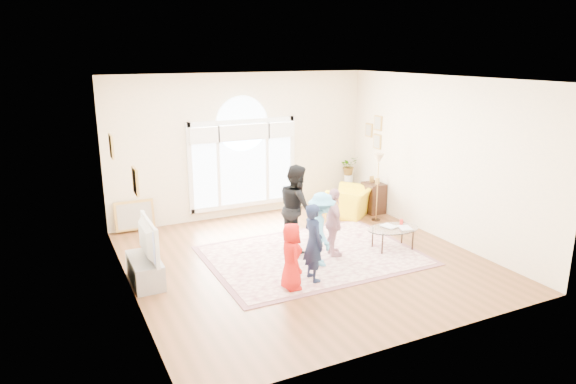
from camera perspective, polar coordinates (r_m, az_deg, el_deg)
name	(u,v)px	position (r m, az deg, el deg)	size (l,w,h in m)	color
ground	(304,260)	(9.34, 1.79, -7.55)	(6.00, 6.00, 0.00)	brown
room_shell	(245,148)	(11.38, -4.78, 4.84)	(6.00, 6.00, 6.00)	beige
area_rug	(313,255)	(9.52, 2.78, -7.04)	(3.60, 2.60, 0.02)	beige
rug_border	(313,256)	(9.52, 2.78, -7.07)	(3.80, 2.80, 0.01)	#7C4D52
tv_console	(145,270)	(8.71, -15.58, -8.40)	(0.45, 1.00, 0.42)	#95989D
television	(143,240)	(8.52, -15.79, -5.11)	(0.17, 1.12, 0.64)	black
coffee_table	(393,229)	(9.89, 11.59, -4.06)	(1.08, 0.76, 0.54)	silver
armchair	(351,202)	(11.79, 6.96, -1.08)	(0.99, 0.87, 0.65)	yellow
side_cabinet	(373,198)	(12.09, 9.47, -0.63)	(0.40, 0.50, 0.70)	black
floor_lamp	(379,164)	(11.28, 10.03, 3.09)	(0.29, 0.29, 1.51)	black
plant_pedestal	(348,188)	(12.81, 6.68, 0.40)	(0.20, 0.20, 0.70)	white
potted_plant	(349,166)	(12.68, 6.77, 2.92)	(0.41, 0.36, 0.46)	#33722D
leaning_picture	(136,231)	(11.23, -16.56, -4.20)	(0.80, 0.05, 0.62)	tan
child_red	(291,256)	(8.04, 0.37, -7.15)	(0.53, 0.34, 1.08)	red
child_navy	(313,242)	(8.31, 2.83, -5.60)	(0.47, 0.31, 1.29)	#17213D
child_black	(297,208)	(9.53, 0.98, -1.75)	(0.79, 0.62, 1.63)	black
child_pink	(334,222)	(9.32, 5.08, -3.38)	(0.74, 0.31, 1.26)	#CB8E99
child_blue	(321,229)	(8.90, 3.74, -4.14)	(0.84, 0.48, 1.30)	#57B0DD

